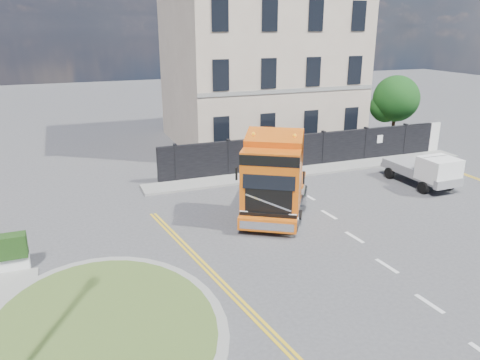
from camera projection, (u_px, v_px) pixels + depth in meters
name	position (u px, v px, depth m)	size (l,w,h in m)	color
ground	(283.00, 245.00, 17.97)	(120.00, 120.00, 0.00)	#424244
traffic_island	(103.00, 328.00, 12.90)	(6.80, 6.80, 0.17)	gray
hoarding_fence	(316.00, 150.00, 27.87)	(18.80, 0.25, 2.00)	black
georgian_building	(259.00, 59.00, 32.83)	(12.30, 10.30, 12.80)	beige
tree	(394.00, 101.00, 32.64)	(3.20, 3.20, 4.80)	#382619
pavement_far	(315.00, 170.00, 27.18)	(20.00, 1.60, 0.12)	gray
truck	(274.00, 180.00, 20.12)	(5.26, 6.57, 3.76)	black
flatbed_pickup	(431.00, 171.00, 23.92)	(1.89, 4.25, 1.76)	gray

